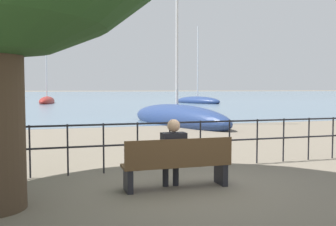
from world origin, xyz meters
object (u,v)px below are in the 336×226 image
sailboat_1 (198,101)px  sailboat_2 (177,118)px  sailboat_3 (47,101)px  park_bench (177,164)px  seated_person_left (173,150)px

sailboat_1 → sailboat_2: size_ratio=0.93×
sailboat_2 → sailboat_3: (-6.67, 31.55, -0.03)m
sailboat_1 → park_bench: bearing=-132.2°
sailboat_3 → seated_person_left: bearing=-79.2°
seated_person_left → sailboat_1: bearing=67.8°
park_bench → sailboat_2: 12.21m
sailboat_2 → sailboat_3: 32.24m
sailboat_2 → park_bench: bearing=-121.8°
park_bench → seated_person_left: seated_person_left is taller
park_bench → sailboat_3: size_ratio=0.20×
seated_person_left → sailboat_1: 41.13m
park_bench → sailboat_2: sailboat_2 is taller
seated_person_left → sailboat_2: bearing=71.2°
park_bench → sailboat_1: (15.50, 38.16, -0.15)m
sailboat_2 → sailboat_1: bearing=53.0°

